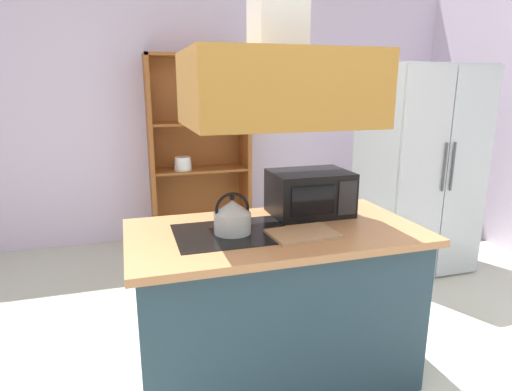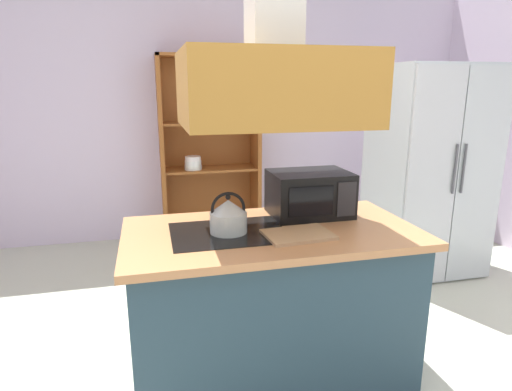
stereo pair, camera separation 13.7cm
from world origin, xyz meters
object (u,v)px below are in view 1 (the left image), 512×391
at_px(dish_cabinet, 199,161).
at_px(cutting_board, 303,234).
at_px(refrigerator, 417,169).
at_px(kettle, 232,216).
at_px(microwave, 310,193).

xyz_separation_m(dish_cabinet, cutting_board, (0.10, -2.59, 0.04)).
xyz_separation_m(refrigerator, kettle, (-2.01, -1.17, 0.08)).
distance_m(refrigerator, cutting_board, 2.12).
relative_size(dish_cabinet, cutting_board, 5.74).
distance_m(dish_cabinet, cutting_board, 2.60).
height_order(dish_cabinet, cutting_board, dish_cabinet).
bearing_deg(cutting_board, dish_cabinet, 92.17).
bearing_deg(refrigerator, kettle, -149.87).
distance_m(dish_cabinet, microwave, 2.27).
relative_size(dish_cabinet, kettle, 8.96).
relative_size(kettle, microwave, 0.47).
distance_m(refrigerator, kettle, 2.33).
relative_size(refrigerator, microwave, 3.96).
bearing_deg(refrigerator, microwave, -147.11).
height_order(refrigerator, microwave, refrigerator).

